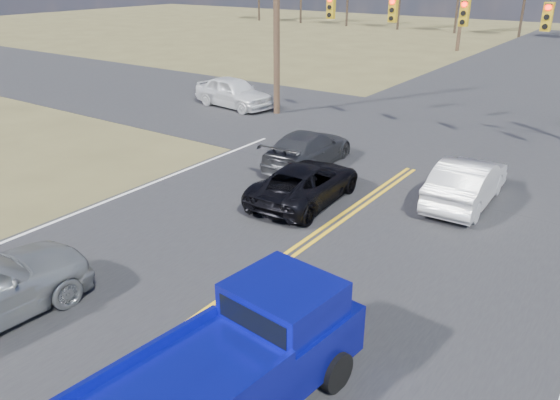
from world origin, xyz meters
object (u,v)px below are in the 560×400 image
Objects in this scene: white_car_queue at (467,182)px; cross_car_west at (234,92)px; dgrey_car_queue at (308,149)px; black_suv at (305,183)px; pickup_truck at (236,366)px.

cross_car_west is at bearing -24.13° from white_car_queue.
black_suv is at bearing 116.81° from dgrey_car_queue.
white_car_queue reaches higher than black_suv.
cross_car_west is at bearing -44.03° from black_suv.
pickup_truck reaches higher than white_car_queue.
pickup_truck is 1.22× the size of white_car_queue.
dgrey_car_queue is at bearing -62.33° from black_suv.
black_suv is 1.03× the size of white_car_queue.
white_car_queue is (0.29, 11.03, -0.22)m from pickup_truck.
cross_car_west reaches higher than white_car_queue.
black_suv is 0.97× the size of cross_car_west.
black_suv is 13.26m from cross_car_west.
white_car_queue is at bearing 174.00° from dgrey_car_queue.
white_car_queue is 6.02m from dgrey_car_queue.
pickup_truck is 12.58m from dgrey_car_queue.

